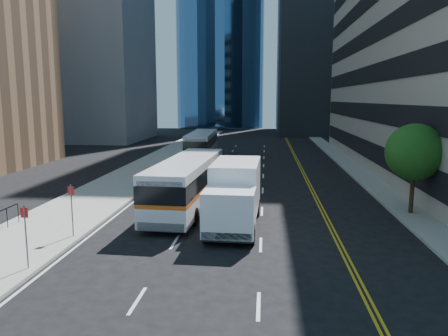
# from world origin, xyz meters

# --- Properties ---
(ground) EXTENTS (160.00, 160.00, 0.00)m
(ground) POSITION_xyz_m (0.00, 0.00, 0.00)
(ground) COLOR black
(ground) RESTS_ON ground
(sidewalk_west) EXTENTS (5.00, 90.00, 0.15)m
(sidewalk_west) POSITION_xyz_m (-10.50, 25.00, 0.07)
(sidewalk_west) COLOR gray
(sidewalk_west) RESTS_ON ground
(sidewalk_east) EXTENTS (2.00, 90.00, 0.15)m
(sidewalk_east) POSITION_xyz_m (9.00, 25.00, 0.07)
(sidewalk_east) COLOR gray
(sidewalk_east) RESTS_ON ground
(midrise_west) EXTENTS (18.00, 18.00, 35.00)m
(midrise_west) POSITION_xyz_m (-28.00, 52.00, 17.50)
(midrise_west) COLOR gray
(midrise_west) RESTS_ON ground
(street_tree) EXTENTS (3.20, 3.20, 5.10)m
(street_tree) POSITION_xyz_m (9.00, 8.00, 3.64)
(street_tree) COLOR #332114
(street_tree) RESTS_ON sidewalk_east
(bus_front) EXTENTS (3.12, 11.79, 3.01)m
(bus_front) POSITION_xyz_m (-4.00, 8.30, 1.64)
(bus_front) COLOR silver
(bus_front) RESTS_ON ground
(bus_rear) EXTENTS (2.79, 11.45, 2.94)m
(bus_rear) POSITION_xyz_m (-6.37, 30.56, 1.60)
(bus_rear) COLOR silver
(bus_rear) RESTS_ON ground
(box_truck) EXTENTS (2.57, 6.98, 3.31)m
(box_truck) POSITION_xyz_m (-0.91, 4.79, 1.75)
(box_truck) COLOR white
(box_truck) RESTS_ON ground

